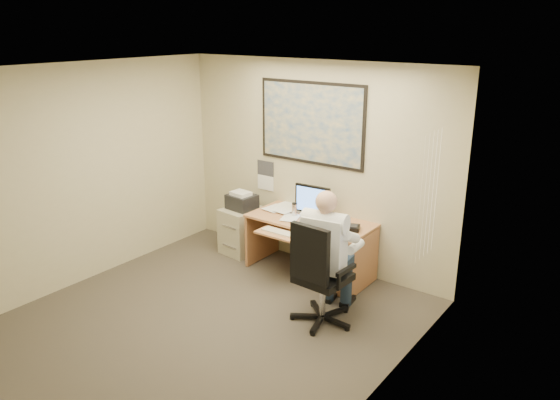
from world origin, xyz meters
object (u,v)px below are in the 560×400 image
Objects in this scene: filing_cabinet at (242,226)px; office_chair at (320,294)px; desk at (333,247)px; person at (325,258)px.

filing_cabinet is 2.18m from office_chair.
filing_cabinet is (-1.49, 0.01, -0.06)m from desk.
office_chair is (1.94, -1.00, -0.04)m from filing_cabinet.
office_chair is at bearing -21.11° from filing_cabinet.
person is at bearing -19.11° from filing_cabinet.
person is (1.93, -0.91, 0.36)m from filing_cabinet.
office_chair is at bearing -96.33° from person.
filing_cabinet is 2.17m from person.
office_chair is at bearing -65.83° from desk.
person is at bearing 95.31° from office_chair.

